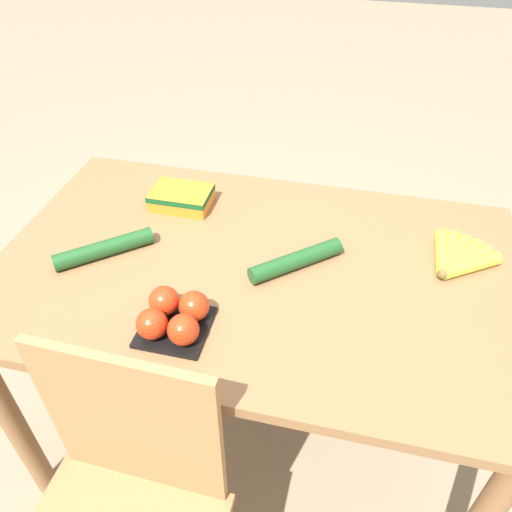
# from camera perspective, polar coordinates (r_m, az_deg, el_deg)

# --- Properties ---
(ground_plane) EXTENTS (12.00, 12.00, 0.00)m
(ground_plane) POSITION_cam_1_polar(r_m,az_deg,el_deg) (1.88, 0.00, -18.96)
(ground_plane) COLOR gray
(dining_table) EXTENTS (1.34, 0.83, 0.77)m
(dining_table) POSITION_cam_1_polar(r_m,az_deg,el_deg) (1.35, 0.00, -4.51)
(dining_table) COLOR olive
(dining_table) RESTS_ON ground_plane
(banana_bunch) EXTENTS (0.16, 0.18, 0.03)m
(banana_bunch) POSITION_cam_1_polar(r_m,az_deg,el_deg) (1.36, 21.98, -0.23)
(banana_bunch) COLOR brown
(banana_bunch) RESTS_ON dining_table
(tomato_pack) EXTENTS (0.15, 0.15, 0.08)m
(tomato_pack) POSITION_cam_1_polar(r_m,az_deg,el_deg) (1.11, -9.40, -6.86)
(tomato_pack) COLOR black
(tomato_pack) RESTS_ON dining_table
(carrot_bag) EXTENTS (0.17, 0.12, 0.05)m
(carrot_bag) POSITION_cam_1_polar(r_m,az_deg,el_deg) (1.48, -8.53, 6.74)
(carrot_bag) COLOR orange
(carrot_bag) RESTS_ON dining_table
(cucumber_near) EXTENTS (0.22, 0.20, 0.04)m
(cucumber_near) POSITION_cam_1_polar(r_m,az_deg,el_deg) (1.26, 4.61, -0.50)
(cucumber_near) COLOR #1E5123
(cucumber_near) RESTS_ON dining_table
(cucumber_far) EXTENTS (0.22, 0.20, 0.04)m
(cucumber_far) POSITION_cam_1_polar(r_m,az_deg,el_deg) (1.35, -16.96, 0.80)
(cucumber_far) COLOR #1E5123
(cucumber_far) RESTS_ON dining_table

